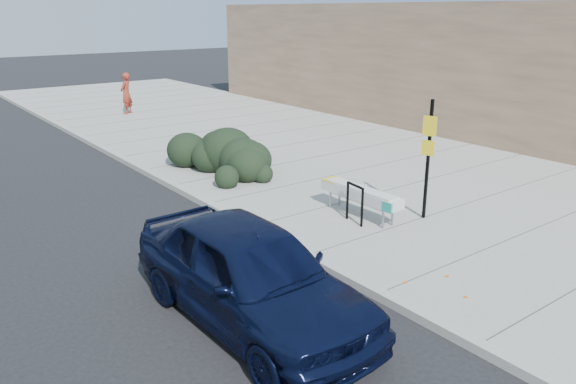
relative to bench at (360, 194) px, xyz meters
The scene contains 10 objects.
ground 2.67m from the bench, 157.09° to the right, with size 120.00×120.00×0.00m, color black.
sidewalk_near 5.18m from the bench, 51.05° to the left, with size 11.20×50.00×0.15m, color gray.
curb_near 4.69m from the bench, 120.63° to the left, with size 0.22×50.00×0.17m, color #9E9E99.
building_near 11.96m from the bench, ahead, with size 6.00×36.00×5.00m, color brown.
bench is the anchor object (origin of this frame).
bike_rack 0.47m from the bench, 150.28° to the right, with size 0.15×0.63×0.93m.
sign_post 1.82m from the bench, 41.99° to the right, with size 0.15×0.32×2.81m.
hedge 5.61m from the bench, 94.37° to the left, with size 1.97×3.93×1.47m, color black.
sedan_navy 5.06m from the bench, 154.57° to the right, with size 2.00×4.98×1.70m, color black.
pedestrian 16.84m from the bench, 86.50° to the left, with size 0.70×0.46×1.93m, color maroon.
Camera 1 is at (-6.65, -8.00, 4.85)m, focal length 35.00 mm.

